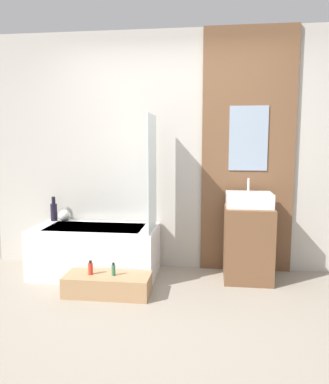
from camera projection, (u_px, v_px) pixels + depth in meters
The scene contains 12 objects.
ground_plane at pixel (154, 335), 2.75m from camera, with size 12.00×12.00×0.00m, color gray.
wall_tiled_back at pixel (175, 152), 4.13m from camera, with size 4.20×0.06×2.60m, color #B7B2A8.
wall_wood_accent at pixel (248, 152), 3.99m from camera, with size 0.98×0.04×2.60m.
bathtub at pixel (96, 250), 3.99m from camera, with size 1.30×0.67×0.52m.
glass_shower_screen at pixel (152, 173), 3.75m from camera, with size 0.01×0.53×1.16m, color silver.
wooden_step_bench at pixel (107, 285), 3.47m from camera, with size 0.79×0.32×0.19m, color #A87F56.
vanity_cabinet at pixel (248, 243), 3.84m from camera, with size 0.48×0.51×0.76m, color brown.
sink at pixel (249, 200), 3.78m from camera, with size 0.46×0.34×0.28m.
vase_tall_dark at pixel (54, 211), 4.25m from camera, with size 0.07×0.07×0.28m.
vase_round_light at pixel (64, 216), 4.21m from camera, with size 0.13×0.13×0.13m, color silver.
bottle_soap_primary at pixel (90, 268), 3.47m from camera, with size 0.04×0.04×0.13m.
bottle_soap_secondary at pixel (113, 270), 3.44m from camera, with size 0.04×0.04×0.12m.
Camera 1 is at (0.39, -2.56, 1.41)m, focal length 35.00 mm.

